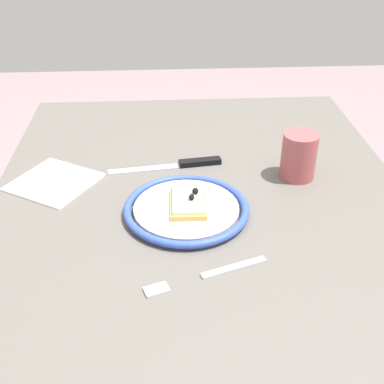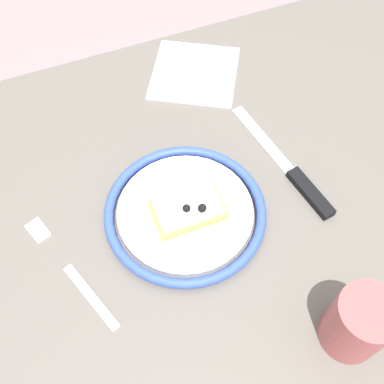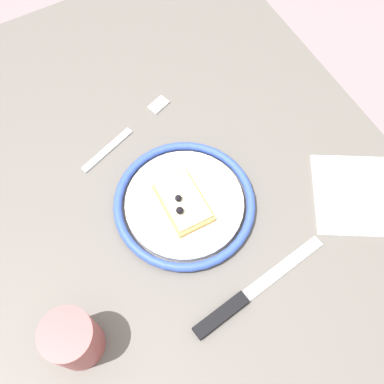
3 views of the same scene
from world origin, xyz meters
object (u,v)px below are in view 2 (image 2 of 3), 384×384
Objects in this scene: cup at (358,323)px; fork at (70,271)px; plate at (185,212)px; pizza_slice_near at (188,209)px; dining_table at (199,257)px; napkin at (195,73)px; knife at (296,177)px.

fork is at bearing 144.16° from cup.
cup is (0.12, -0.23, 0.04)m from plate.
fork is (-0.18, -0.02, -0.02)m from pizza_slice_near.
plate is at bearing 7.02° from fork.
plate is (-0.01, 0.03, 0.10)m from dining_table.
pizza_slice_near reaches higher than napkin.
fork is at bearing 177.21° from dining_table.
dining_table is 11.44× the size of cup.
pizza_slice_near is 0.68× the size of napkin.
pizza_slice_near reaches higher than knife.
knife is 2.53× the size of cup.
knife is at bearing 8.33° from dining_table.
dining_table is at bearing -72.14° from plate.
pizza_slice_near is at bearing 5.76° from fork.
knife reaches higher than fork.
plate is 1.55× the size of napkin.
fork is at bearing -136.38° from napkin.
plate is 1.17× the size of fork.
knife is (0.18, -0.01, -0.00)m from plate.
fork is at bearing -177.45° from knife.
plate is 0.18m from knife.
knife is 0.35m from fork.
knife is at bearing 75.79° from cup.
knife is 1.63× the size of napkin.
pizza_slice_near is 0.17m from knife.
cup is at bearing -104.21° from knife.
dining_table is 5.56× the size of fork.
plate is at bearing -115.25° from napkin.
napkin is (0.11, 0.29, 0.09)m from dining_table.
knife is (0.17, 0.02, 0.09)m from dining_table.
cup is 0.64× the size of napkin.
cup is at bearing -63.05° from pizza_slice_near.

